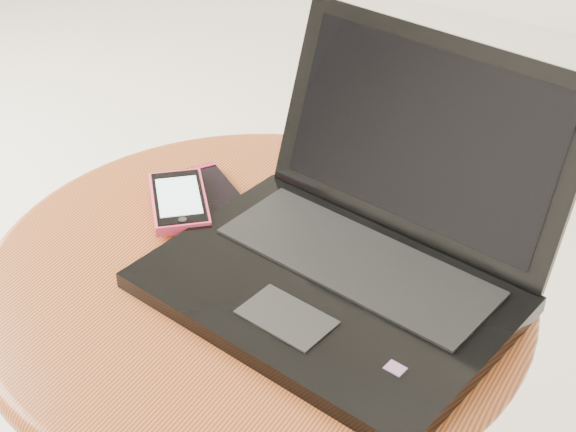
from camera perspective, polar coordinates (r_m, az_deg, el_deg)
The scene contains 4 objects.
table at distance 1.04m, azimuth -1.92°, elevation -7.76°, with size 0.61×0.61×0.48m.
laptop at distance 0.94m, azimuth 4.38°, elevation -1.88°, with size 0.41×0.38×0.23m.
phone_black at distance 1.09m, azimuth -5.08°, elevation 1.48°, with size 0.13×0.11×0.01m.
phone_pink at distance 1.06m, azimuth -7.00°, elevation 0.97°, with size 0.13×0.13×0.01m.
Camera 1 is at (0.47, -0.61, 1.08)m, focal length 55.47 mm.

